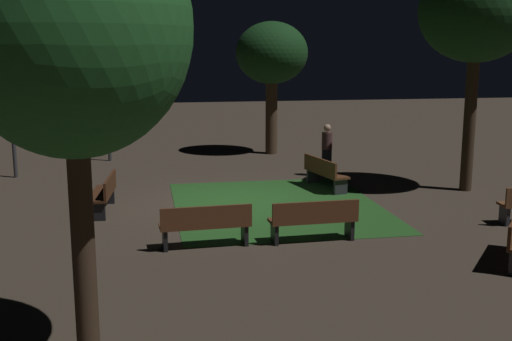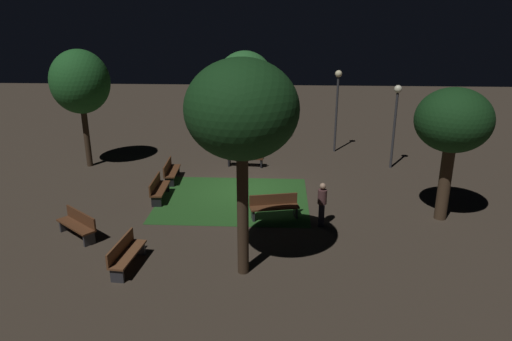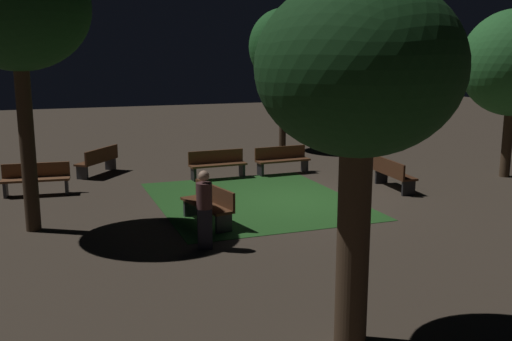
% 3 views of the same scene
% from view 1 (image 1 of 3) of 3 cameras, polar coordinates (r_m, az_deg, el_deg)
% --- Properties ---
extents(ground_plane, '(60.00, 60.00, 0.00)m').
position_cam_1_polar(ground_plane, '(16.08, -1.83, -3.01)').
color(ground_plane, '#3D3328').
extents(grass_lawn, '(5.07, 6.02, 0.01)m').
position_cam_1_polar(grass_lawn, '(15.84, 1.91, -3.20)').
color(grass_lawn, '#23511E').
rests_on(grass_lawn, ground).
extents(bench_lawn_edge, '(1.82, 0.58, 0.88)m').
position_cam_1_polar(bench_lawn_edge, '(12.52, -4.56, -4.86)').
color(bench_lawn_edge, '#512D19').
rests_on(bench_lawn_edge, ground).
extents(bench_near_trees, '(1.82, 0.55, 0.88)m').
position_cam_1_polar(bench_near_trees, '(12.91, 5.23, -4.39)').
color(bench_near_trees, '#512D19').
rests_on(bench_near_trees, ground).
extents(bench_path_side, '(0.63, 1.83, 0.88)m').
position_cam_1_polar(bench_path_side, '(15.61, -13.49, -1.93)').
color(bench_path_side, '#422314').
rests_on(bench_path_side, ground).
extents(bench_back_row, '(0.86, 1.86, 0.88)m').
position_cam_1_polar(bench_back_row, '(17.73, 6.15, -0.14)').
color(bench_back_row, '#512D19').
rests_on(bench_back_row, ground).
extents(tree_left_canopy, '(3.03, 3.03, 6.17)m').
position_cam_1_polar(tree_left_canopy, '(18.11, 19.27, 13.24)').
color(tree_left_canopy, '#38281C').
rests_on(tree_left_canopy, ground).
extents(tree_back_left, '(2.62, 2.62, 4.82)m').
position_cam_1_polar(tree_back_left, '(23.29, 1.43, 10.37)').
color(tree_back_left, '#423021').
rests_on(tree_back_left, ground).
extents(tree_near_wall, '(2.74, 2.74, 5.63)m').
position_cam_1_polar(tree_near_wall, '(7.55, -16.30, 12.10)').
color(tree_near_wall, '#38281C').
rests_on(tree_near_wall, ground).
extents(lamp_post_plaza_west, '(0.36, 0.36, 4.02)m').
position_cam_1_polar(lamp_post_plaza_west, '(22.37, -13.33, 7.89)').
color(lamp_post_plaza_west, '#333338').
rests_on(lamp_post_plaza_west, ground).
extents(lamp_post_near_wall, '(0.36, 0.36, 4.37)m').
position_cam_1_polar(lamp_post_near_wall, '(20.27, -21.39, 7.71)').
color(lamp_post_near_wall, '#333338').
rests_on(lamp_post_near_wall, ground).
extents(pedestrian, '(0.32, 0.32, 1.61)m').
position_cam_1_polar(pedestrian, '(19.42, 6.40, 1.94)').
color(pedestrian, black).
rests_on(pedestrian, ground).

